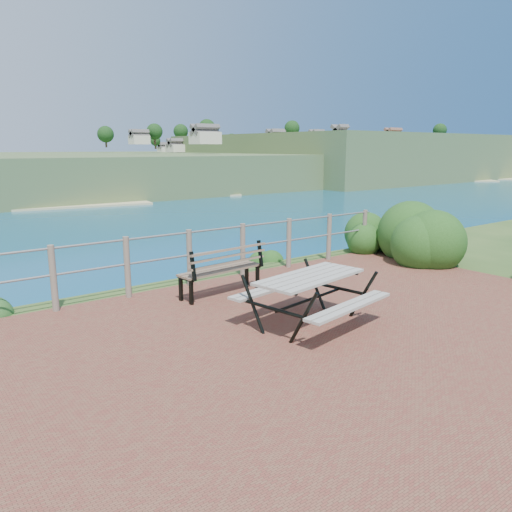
{
  "coord_description": "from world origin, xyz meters",
  "views": [
    {
      "loc": [
        -4.24,
        -4.12,
        2.41
      ],
      "look_at": [
        0.38,
        1.93,
        0.75
      ],
      "focal_mm": 35.0,
      "sensor_mm": 36.0,
      "label": 1
    }
  ],
  "objects": [
    {
      "name": "ground",
      "position": [
        0.0,
        0.0,
        0.0
      ],
      "size": [
        10.0,
        7.0,
        0.12
      ],
      "primitive_type": "cube",
      "color": "brown",
      "rests_on": "ground"
    },
    {
      "name": "safety_railing",
      "position": [
        0.0,
        3.35,
        0.57
      ],
      "size": [
        9.4,
        0.1,
        1.0
      ],
      "color": "#6B5B4C",
      "rests_on": "ground"
    },
    {
      "name": "distant_bay",
      "position": [
        173.07,
        202.61,
        -1.52
      ],
      "size": [
        290.0,
        232.36,
        24.0
      ],
      "color": "#415F2F",
      "rests_on": "ground"
    },
    {
      "name": "picnic_table",
      "position": [
        0.3,
        0.62,
        0.45
      ],
      "size": [
        1.74,
        1.42,
        0.7
      ],
      "rotation": [
        0.0,
        0.0,
        0.17
      ],
      "color": "gray",
      "rests_on": "ground"
    },
    {
      "name": "park_bench",
      "position": [
        0.14,
        2.58,
        0.56
      ],
      "size": [
        1.54,
        0.51,
        0.85
      ],
      "rotation": [
        0.0,
        0.0,
        0.09
      ],
      "color": "brown",
      "rests_on": "ground"
    },
    {
      "name": "shrub_right_front",
      "position": [
        4.88,
        2.09,
        0.0
      ],
      "size": [
        1.49,
        1.49,
        2.11
      ],
      "primitive_type": "ellipsoid",
      "color": "#1C4013",
      "rests_on": "ground"
    },
    {
      "name": "shrub_right_edge",
      "position": [
        5.03,
        3.39,
        0.0
      ],
      "size": [
        1.17,
        1.17,
        1.66
      ],
      "primitive_type": "ellipsoid",
      "color": "#1C4013",
      "rests_on": "ground"
    },
    {
      "name": "shrub_lip_east",
      "position": [
        2.48,
        4.2,
        0.0
      ],
      "size": [
        0.67,
        0.67,
        0.37
      ],
      "primitive_type": "ellipsoid",
      "color": "#1C4013",
      "rests_on": "ground"
    }
  ]
}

